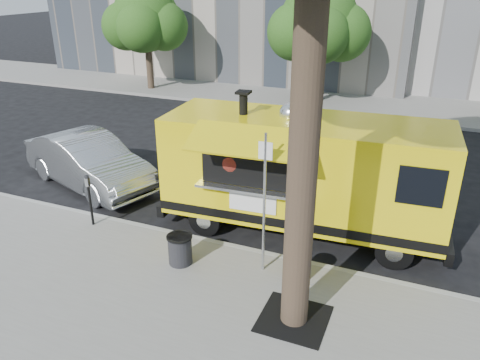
# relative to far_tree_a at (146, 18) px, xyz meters

# --- Properties ---
(ground) EXTENTS (120.00, 120.00, 0.00)m
(ground) POSITION_rel_far_tree_a_xyz_m (10.00, -12.30, -3.78)
(ground) COLOR black
(ground) RESTS_ON ground
(sidewalk) EXTENTS (60.00, 6.00, 0.15)m
(sidewalk) POSITION_rel_far_tree_a_xyz_m (10.00, -16.30, -3.70)
(sidewalk) COLOR gray
(sidewalk) RESTS_ON ground
(curb) EXTENTS (60.00, 0.14, 0.16)m
(curb) POSITION_rel_far_tree_a_xyz_m (10.00, -13.23, -3.70)
(curb) COLOR #999993
(curb) RESTS_ON ground
(far_sidewalk) EXTENTS (60.00, 5.00, 0.15)m
(far_sidewalk) POSITION_rel_far_tree_a_xyz_m (10.00, 1.20, -3.70)
(far_sidewalk) COLOR gray
(far_sidewalk) RESTS_ON ground
(tree_well) EXTENTS (1.20, 1.20, 0.02)m
(tree_well) POSITION_rel_far_tree_a_xyz_m (12.60, -15.10, -3.62)
(tree_well) COLOR black
(tree_well) RESTS_ON sidewalk
(far_tree_a) EXTENTS (3.42, 3.42, 5.36)m
(far_tree_a) POSITION_rel_far_tree_a_xyz_m (0.00, 0.00, 0.00)
(far_tree_a) COLOR #33261C
(far_tree_a) RESTS_ON far_sidewalk
(far_tree_b) EXTENTS (3.60, 3.60, 5.50)m
(far_tree_b) POSITION_rel_far_tree_a_xyz_m (9.00, 0.40, 0.06)
(far_tree_b) COLOR #33261C
(far_tree_b) RESTS_ON far_sidewalk
(sign_post) EXTENTS (0.28, 0.06, 3.00)m
(sign_post) POSITION_rel_far_tree_a_xyz_m (11.55, -13.85, -1.93)
(sign_post) COLOR silver
(sign_post) RESTS_ON sidewalk
(parking_meter) EXTENTS (0.11, 0.11, 1.33)m
(parking_meter) POSITION_rel_far_tree_a_xyz_m (7.00, -13.65, -2.79)
(parking_meter) COLOR black
(parking_meter) RESTS_ON sidewalk
(food_truck) EXTENTS (6.93, 3.47, 3.36)m
(food_truck) POSITION_rel_far_tree_a_xyz_m (11.72, -11.73, -2.20)
(food_truck) COLOR yellow
(food_truck) RESTS_ON ground
(sedan) EXTENTS (4.98, 3.08, 1.55)m
(sedan) POSITION_rel_far_tree_a_xyz_m (5.20, -11.49, -3.00)
(sedan) COLOR #BABEC2
(sedan) RESTS_ON ground
(trash_bin_left) EXTENTS (0.55, 0.55, 0.66)m
(trash_bin_left) POSITION_rel_far_tree_a_xyz_m (9.83, -14.29, -3.28)
(trash_bin_left) COLOR black
(trash_bin_left) RESTS_ON sidewalk
(trash_bin_right) EXTENTS (0.50, 0.50, 0.60)m
(trash_bin_right) POSITION_rel_far_tree_a_xyz_m (12.31, -13.85, -3.30)
(trash_bin_right) COLOR black
(trash_bin_right) RESTS_ON sidewalk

